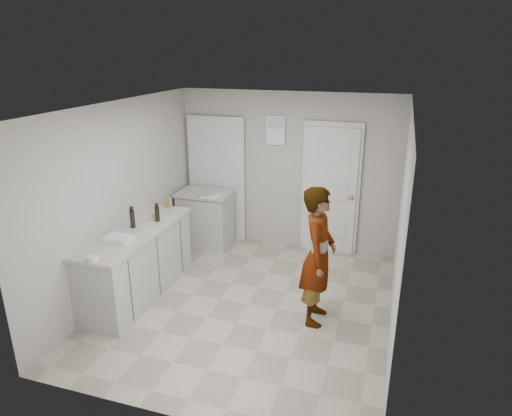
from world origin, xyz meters
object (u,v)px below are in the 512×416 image
(egg_bowl, at_px, (93,258))
(cake_mix_box, at_px, (168,202))
(oil_cruet_a, at_px, (157,213))
(baking_dish, at_px, (118,239))
(oil_cruet_b, at_px, (132,217))
(spice_jar, at_px, (153,216))
(person, at_px, (318,256))

(egg_bowl, bearing_deg, cake_mix_box, 90.98)
(oil_cruet_a, distance_m, egg_bowl, 1.28)
(baking_dish, bearing_deg, oil_cruet_b, 97.98)
(cake_mix_box, distance_m, egg_bowl, 1.80)
(egg_bowl, bearing_deg, spice_jar, 90.33)
(oil_cruet_b, xyz_separation_m, baking_dish, (0.06, -0.43, -0.11))
(spice_jar, relative_size, oil_cruet_a, 0.33)
(cake_mix_box, height_order, oil_cruet_b, oil_cruet_b)
(baking_dish, bearing_deg, cake_mix_box, 89.57)
(spice_jar, distance_m, oil_cruet_b, 0.38)
(spice_jar, xyz_separation_m, baking_dish, (-0.03, -0.78, -0.02))
(spice_jar, relative_size, oil_cruet_b, 0.28)
(person, height_order, spice_jar, person)
(oil_cruet_a, distance_m, baking_dish, 0.75)
(spice_jar, xyz_separation_m, oil_cruet_b, (-0.09, -0.36, 0.10))
(cake_mix_box, xyz_separation_m, spice_jar, (0.02, -0.47, -0.04))
(oil_cruet_a, height_order, oil_cruet_b, oil_cruet_b)
(baking_dish, bearing_deg, egg_bowl, -85.75)
(person, height_order, egg_bowl, person)
(cake_mix_box, height_order, spice_jar, cake_mix_box)
(baking_dish, bearing_deg, person, 11.83)
(person, bearing_deg, baking_dish, 100.35)
(person, xyz_separation_m, egg_bowl, (-2.30, -1.03, 0.11))
(spice_jar, bearing_deg, oil_cruet_a, -30.20)
(person, height_order, cake_mix_box, person)
(person, bearing_deg, spice_jar, 81.22)
(oil_cruet_a, height_order, egg_bowl, oil_cruet_a)
(cake_mix_box, relative_size, spice_jar, 1.96)
(oil_cruet_b, distance_m, baking_dish, 0.45)
(cake_mix_box, bearing_deg, egg_bowl, -73.06)
(oil_cruet_a, xyz_separation_m, egg_bowl, (-0.09, -1.27, -0.10))
(baking_dish, xyz_separation_m, egg_bowl, (0.04, -0.54, -0.00))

